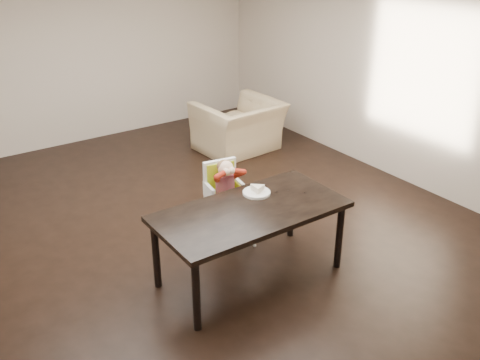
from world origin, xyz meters
name	(u,v)px	position (x,y,z in m)	size (l,w,h in m)	color
ground	(197,231)	(0.00, 0.00, 0.00)	(7.00, 7.00, 0.00)	black
room_walls	(191,69)	(0.00, 0.00, 1.86)	(6.02, 7.02, 2.71)	beige
dining_table	(251,216)	(-0.01, -1.04, 0.67)	(1.80, 0.90, 0.75)	black
high_chair	(224,184)	(0.16, -0.34, 0.68)	(0.46, 0.46, 0.96)	white
plate	(257,191)	(0.23, -0.82, 0.78)	(0.29, 0.29, 0.08)	white
armchair	(239,118)	(1.76, 1.72, 0.51)	(1.17, 0.76, 1.02)	tan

